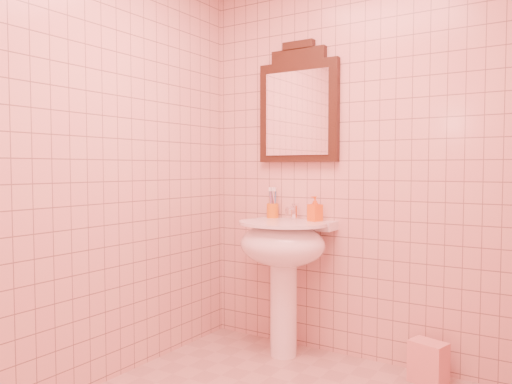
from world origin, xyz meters
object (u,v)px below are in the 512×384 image
Objects in this scene: pedestal_sink at (283,253)px; soap_dispenser at (315,209)px; toothbrush_cup at (273,210)px; towel at (428,362)px; mirror at (298,107)px.

pedestal_sink is 0.35m from soap_dispenser.
toothbrush_cup is (-0.18, 0.17, 0.25)m from pedestal_sink.
towel is at bearing -4.95° from toothbrush_cup.
mirror is at bearing 90.00° from pedestal_sink.
soap_dispenser is 1.10m from towel.
soap_dispenser reaches higher than towel.
toothbrush_cup is (-0.18, -0.03, -0.69)m from mirror.
toothbrush_cup is at bearing -170.60° from mirror.
towel is (0.89, -0.12, -1.49)m from mirror.
soap_dispenser is (0.16, -0.07, -0.67)m from mirror.
toothbrush_cup is 1.34m from towel.
pedestal_sink reaches higher than towel.
pedestal_sink is at bearing -119.56° from soap_dispenser.
mirror is at bearing 172.18° from towel.
towel is at bearing 16.72° from soap_dispenser.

